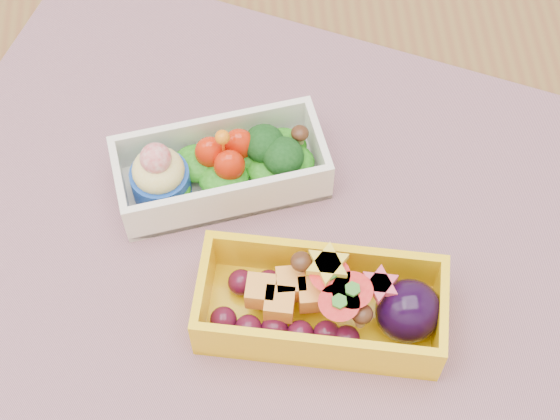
{
  "coord_description": "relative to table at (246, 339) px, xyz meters",
  "views": [
    {
      "loc": [
        0.01,
        -0.27,
        1.32
      ],
      "look_at": [
        0.03,
        0.04,
        0.79
      ],
      "focal_mm": 56.52,
      "sensor_mm": 36.0,
      "label": 1
    }
  ],
  "objects": [
    {
      "name": "placemat",
      "position": [
        0.02,
        0.03,
        0.1
      ],
      "size": [
        0.66,
        0.6,
        0.0
      ],
      "primitive_type": "cube",
      "rotation": [
        0.0,
        0.0,
        -0.42
      ],
      "color": "gray",
      "rests_on": "table"
    },
    {
      "name": "table",
      "position": [
        0.0,
        0.0,
        0.0
      ],
      "size": [
        1.2,
        0.8,
        0.75
      ],
      "color": "brown",
      "rests_on": "ground"
    },
    {
      "name": "bento_yellow",
      "position": [
        0.06,
        -0.03,
        0.13
      ],
      "size": [
        0.18,
        0.1,
        0.06
      ],
      "rotation": [
        0.0,
        0.0,
        -0.19
      ],
      "color": "yellow",
      "rests_on": "placemat"
    },
    {
      "name": "bento_white",
      "position": [
        -0.01,
        0.09,
        0.12
      ],
      "size": [
        0.16,
        0.09,
        0.06
      ],
      "rotation": [
        0.0,
        0.0,
        0.18
      ],
      "color": "white",
      "rests_on": "placemat"
    }
  ]
}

